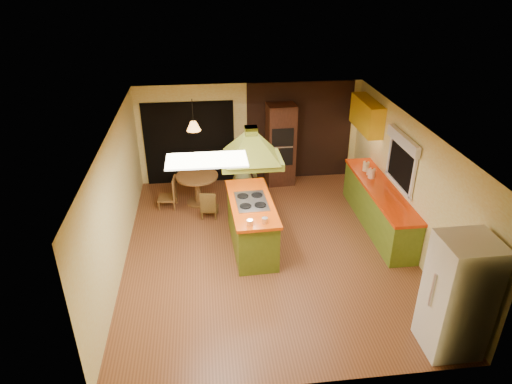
{
  "coord_description": "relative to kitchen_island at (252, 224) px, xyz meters",
  "views": [
    {
      "loc": [
        -1.09,
        -7.44,
        5.17
      ],
      "look_at": [
        -0.19,
        0.25,
        1.15
      ],
      "focal_mm": 32.0,
      "sensor_mm": 36.0,
      "label": 1
    }
  ],
  "objects": [
    {
      "name": "man",
      "position": [
        -0.05,
        1.36,
        0.41
      ],
      "size": [
        0.79,
        0.67,
        1.84
      ],
      "primitive_type": "imported",
      "rotation": [
        0.0,
        0.0,
        2.74
      ],
      "color": "brown",
      "rests_on": "ground"
    },
    {
      "name": "nook_opening",
      "position": [
        -1.21,
        3.08,
        0.54
      ],
      "size": [
        2.2,
        0.03,
        2.1
      ],
      "primitive_type": "cube",
      "color": "black",
      "rests_on": "ground"
    },
    {
      "name": "chair_near",
      "position": [
        -0.8,
        1.25,
        -0.18
      ],
      "size": [
        0.41,
        0.41,
        0.65
      ],
      "primitive_type": null,
      "rotation": [
        0.0,
        0.0,
        2.97
      ],
      "color": "brown",
      "rests_on": "ground"
    },
    {
      "name": "ground",
      "position": [
        0.29,
        -0.15,
        -0.51
      ],
      "size": [
        6.5,
        6.5,
        0.0
      ],
      "primitive_type": "plane",
      "color": "brown",
      "rests_on": "ground"
    },
    {
      "name": "canister_large",
      "position": [
        2.69,
        1.28,
        0.52
      ],
      "size": [
        0.18,
        0.18,
        0.21
      ],
      "primitive_type": "cylinder",
      "rotation": [
        0.0,
        0.0,
        -0.37
      ],
      "color": "#FFF3CD",
      "rests_on": "right_counter"
    },
    {
      "name": "dining_table",
      "position": [
        -1.05,
        1.9,
        0.0
      ],
      "size": [
        0.97,
        0.97,
        0.73
      ],
      "rotation": [
        0.0,
        0.0,
        0.17
      ],
      "color": "brown",
      "rests_on": "ground"
    },
    {
      "name": "brick_panel",
      "position": [
        1.54,
        3.08,
        0.74
      ],
      "size": [
        2.64,
        0.03,
        2.5
      ],
      "primitive_type": "cube",
      "color": "#381E14",
      "rests_on": "ground"
    },
    {
      "name": "fluor_panel",
      "position": [
        -0.81,
        -1.35,
        1.98
      ],
      "size": [
        1.2,
        0.6,
        0.03
      ],
      "primitive_type": "cube",
      "color": "white",
      "rests_on": "ceiling_plane"
    },
    {
      "name": "ceiling_plane",
      "position": [
        0.29,
        -0.15,
        1.99
      ],
      "size": [
        6.5,
        6.5,
        0.0
      ],
      "primitive_type": "plane",
      "rotation": [
        3.14,
        0.0,
        0.0
      ],
      "color": "silver",
      "rests_on": "room_walls"
    },
    {
      "name": "canister_medium",
      "position": [
        2.69,
        0.91,
        0.52
      ],
      "size": [
        0.17,
        0.17,
        0.21
      ],
      "primitive_type": "cylinder",
      "rotation": [
        0.0,
        0.0,
        -0.19
      ],
      "color": "#F9E8C8",
      "rests_on": "right_counter"
    },
    {
      "name": "canister_small",
      "position": [
        2.69,
        1.07,
        0.48
      ],
      "size": [
        0.12,
        0.12,
        0.14
      ],
      "primitive_type": "cylinder",
      "rotation": [
        0.0,
        0.0,
        0.13
      ],
      "color": "beige",
      "rests_on": "right_counter"
    },
    {
      "name": "kitchen_island",
      "position": [
        0.0,
        0.0,
        0.0
      ],
      "size": [
        0.89,
        2.05,
        1.02
      ],
      "rotation": [
        0.0,
        0.0,
        0.04
      ],
      "color": "#60731C",
      "rests_on": "ground"
    },
    {
      "name": "right_counter",
      "position": [
        2.74,
        0.45,
        -0.05
      ],
      "size": [
        0.62,
        3.05,
        0.92
      ],
      "color": "olive",
      "rests_on": "ground"
    },
    {
      "name": "room_walls",
      "position": [
        0.29,
        -0.15,
        0.74
      ],
      "size": [
        5.5,
        6.5,
        6.5
      ],
      "color": "#FBF5B4",
      "rests_on": "ground"
    },
    {
      "name": "chair_left",
      "position": [
        -1.75,
        1.8,
        -0.14
      ],
      "size": [
        0.45,
        0.45,
        0.74
      ],
      "primitive_type": null,
      "rotation": [
        0.0,
        0.0,
        -1.68
      ],
      "color": "brown",
      "rests_on": "ground"
    },
    {
      "name": "upper_cabinets",
      "position": [
        2.86,
        2.05,
        1.44
      ],
      "size": [
        0.34,
        1.4,
        0.7
      ],
      "primitive_type": "cube",
      "color": "yellow",
      "rests_on": "room_walls"
    },
    {
      "name": "window_right",
      "position": [
        2.99,
        0.25,
        1.26
      ],
      "size": [
        0.12,
        1.35,
        1.06
      ],
      "color": "black",
      "rests_on": "room_walls"
    },
    {
      "name": "refrigerator",
      "position": [
        2.59,
        -2.96,
        0.42
      ],
      "size": [
        0.77,
        0.73,
        1.86
      ],
      "primitive_type": "cube",
      "rotation": [
        0.0,
        0.0,
        0.01
      ],
      "color": "white",
      "rests_on": "ground"
    },
    {
      "name": "wall_oven",
      "position": [
        1.02,
        2.79,
        0.51
      ],
      "size": [
        0.71,
        0.63,
        2.04
      ],
      "rotation": [
        0.0,
        0.0,
        0.06
      ],
      "color": "#442216",
      "rests_on": "ground"
    },
    {
      "name": "range_hood",
      "position": [
        0.0,
        -0.0,
        1.74
      ],
      "size": [
        1.11,
        0.8,
        0.8
      ],
      "rotation": [
        0.0,
        0.0,
        0.0
      ],
      "color": "#63691A",
      "rests_on": "ceiling_plane"
    },
    {
      "name": "pendant_lamp",
      "position": [
        -1.05,
        1.9,
        1.39
      ],
      "size": [
        0.36,
        0.36,
        0.2
      ],
      "primitive_type": "cone",
      "rotation": [
        0.0,
        0.0,
        -0.2
      ],
      "color": "#FF9E3F",
      "rests_on": "ceiling_plane"
    }
  ]
}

